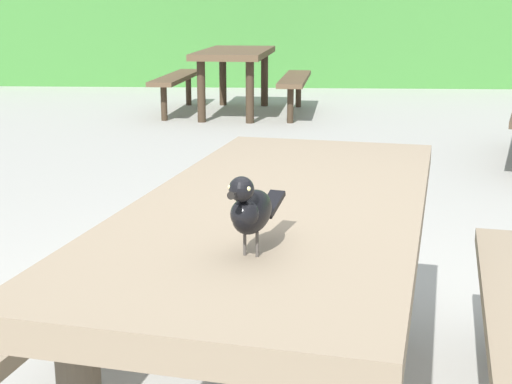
# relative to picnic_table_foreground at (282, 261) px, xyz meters

# --- Properties ---
(hedge_wall) EXTENTS (28.00, 2.03, 1.86)m
(hedge_wall) POSITION_rel_picnic_table_foreground_xyz_m (0.09, 10.42, 0.37)
(hedge_wall) COLOR #428438
(hedge_wall) RESTS_ON ground
(picnic_table_foreground) EXTENTS (1.98, 2.01, 0.74)m
(picnic_table_foreground) POSITION_rel_picnic_table_foreground_xyz_m (0.00, 0.00, 0.00)
(picnic_table_foreground) COLOR #84725B
(picnic_table_foreground) RESTS_ON ground
(bird_grackle) EXTENTS (0.12, 0.28, 0.18)m
(bird_grackle) POSITION_rel_picnic_table_foreground_xyz_m (-0.06, -0.49, 0.29)
(bird_grackle) COLOR black
(bird_grackle) RESTS_ON picnic_table_foreground
(picnic_table_mid_right) EXTENTS (1.80, 1.85, 0.74)m
(picnic_table_mid_right) POSITION_rel_picnic_table_foreground_xyz_m (-0.68, 6.68, 0.00)
(picnic_table_mid_right) COLOR brown
(picnic_table_mid_right) RESTS_ON ground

